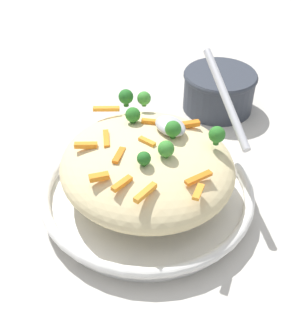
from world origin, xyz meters
TOP-DOWN VIEW (x-y plane):
  - ground_plane at (0.00, 0.00)m, footprint 2.40×2.40m
  - serving_bowl at (0.00, 0.00)m, footprint 0.34×0.34m
  - pasta_mound at (0.00, 0.00)m, footprint 0.28×0.26m
  - carrot_piece_0 at (-0.04, 0.04)m, footprint 0.03×0.03m
  - carrot_piece_1 at (0.02, -0.09)m, footprint 0.02×0.03m
  - carrot_piece_2 at (0.00, -0.05)m, footprint 0.03×0.03m
  - carrot_piece_3 at (0.00, 0.00)m, footprint 0.03×0.02m
  - carrot_piece_4 at (0.12, -0.00)m, footprint 0.02×0.03m
  - carrot_piece_5 at (-0.05, -0.04)m, footprint 0.04×0.03m
  - carrot_piece_6 at (0.08, -0.06)m, footprint 0.02×0.04m
  - carrot_piece_7 at (0.05, -0.07)m, footprint 0.02×0.03m
  - carrot_piece_8 at (0.10, 0.02)m, footprint 0.01×0.04m
  - carrot_piece_9 at (-0.01, 0.09)m, footprint 0.02×0.03m
  - carrot_piece_10 at (-0.12, 0.00)m, footprint 0.03×0.04m
  - carrot_piece_11 at (-0.05, -0.08)m, footprint 0.03×0.03m
  - broccoli_floret_0 at (-0.06, 0.02)m, footprint 0.02×0.02m
  - broccoli_floret_1 at (-0.11, 0.03)m, footprint 0.02×0.02m
  - broccoli_floret_2 at (0.04, 0.01)m, footprint 0.02×0.02m
  - broccoli_floret_3 at (-0.10, 0.06)m, footprint 0.02×0.02m
  - broccoli_floret_4 at (0.01, 0.04)m, footprint 0.02×0.02m
  - broccoli_floret_5 at (0.05, 0.09)m, footprint 0.02×0.02m
  - broccoli_floret_6 at (0.04, -0.03)m, footprint 0.02×0.02m
  - serving_spoon at (0.00, 0.08)m, footprint 0.17×0.14m
  - companion_bowl at (-0.15, 0.29)m, footprint 0.15×0.15m

SIDE VIEW (x-z plane):
  - ground_plane at x=0.00m, z-range 0.00..0.00m
  - serving_bowl at x=0.00m, z-range 0.00..0.04m
  - companion_bowl at x=-0.15m, z-range 0.00..0.09m
  - pasta_mound at x=0.00m, z-range 0.03..0.12m
  - carrot_piece_8 at x=0.10m, z-range 0.11..0.12m
  - carrot_piece_4 at x=0.12m, z-range 0.11..0.12m
  - carrot_piece_10 at x=-0.12m, z-range 0.11..0.12m
  - carrot_piece_7 at x=0.05m, z-range 0.11..0.12m
  - carrot_piece_6 at x=0.08m, z-range 0.11..0.12m
  - carrot_piece_5 at x=-0.05m, z-range 0.11..0.12m
  - carrot_piece_11 at x=-0.05m, z-range 0.11..0.12m
  - carrot_piece_1 at x=0.02m, z-range 0.11..0.12m
  - carrot_piece_9 at x=-0.01m, z-range 0.11..0.12m
  - carrot_piece_2 at x=0.00m, z-range 0.12..0.12m
  - carrot_piece_0 at x=-0.04m, z-range 0.12..0.13m
  - carrot_piece_3 at x=0.00m, z-range 0.12..0.13m
  - broccoli_floret_3 at x=-0.10m, z-range 0.12..0.14m
  - broccoli_floret_6 at x=0.04m, z-range 0.12..0.14m
  - broccoli_floret_0 at x=-0.06m, z-range 0.12..0.15m
  - broccoli_floret_5 at x=0.05m, z-range 0.12..0.15m
  - broccoli_floret_1 at x=-0.11m, z-range 0.12..0.15m
  - broccoli_floret_2 at x=0.04m, z-range 0.12..0.15m
  - broccoli_floret_4 at x=0.01m, z-range 0.12..0.15m
  - serving_spoon at x=0.00m, z-range 0.10..0.19m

